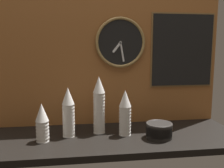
# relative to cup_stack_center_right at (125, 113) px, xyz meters

# --- Properties ---
(ground_plane) EXTENTS (1.60, 0.56, 0.04)m
(ground_plane) POSITION_rel_cup_stack_center_right_xyz_m (-0.06, 0.00, -0.16)
(ground_plane) COLOR black
(wall_tiled_back) EXTENTS (1.60, 0.03, 1.05)m
(wall_tiled_back) POSITION_rel_cup_stack_center_right_xyz_m (-0.06, 0.27, 0.38)
(wall_tiled_back) COLOR #A3602D
(wall_tiled_back) RESTS_ON ground_plane
(cup_stack_center_right) EXTENTS (0.08, 0.08, 0.29)m
(cup_stack_center_right) POSITION_rel_cup_stack_center_right_xyz_m (0.00, 0.00, 0.00)
(cup_stack_center_right) COLOR white
(cup_stack_center_right) RESTS_ON ground_plane
(cup_stack_center_left) EXTENTS (0.08, 0.08, 0.31)m
(cup_stack_center_left) POSITION_rel_cup_stack_center_right_xyz_m (-0.35, 0.03, 0.01)
(cup_stack_center_left) COLOR white
(cup_stack_center_left) RESTS_ON ground_plane
(cup_stack_left) EXTENTS (0.08, 0.08, 0.23)m
(cup_stack_left) POSITION_rel_cup_stack_center_right_xyz_m (-0.50, -0.04, -0.03)
(cup_stack_left) COLOR white
(cup_stack_left) RESTS_ON ground_plane
(cup_stack_center) EXTENTS (0.08, 0.08, 0.37)m
(cup_stack_center) POSITION_rel_cup_stack_center_right_xyz_m (-0.16, 0.07, 0.04)
(cup_stack_center) COLOR white
(cup_stack_center) RESTS_ON ground_plane
(bowl_stack_right) EXTENTS (0.16, 0.16, 0.09)m
(bowl_stack_right) POSITION_rel_cup_stack_center_right_xyz_m (0.20, -0.08, -0.10)
(bowl_stack_right) COLOR black
(bowl_stack_right) RESTS_ON ground_plane
(wall_clock) EXTENTS (0.35, 0.03, 0.35)m
(wall_clock) POSITION_rel_cup_stack_center_right_xyz_m (0.01, 0.24, 0.44)
(wall_clock) COLOR black
(menu_board) EXTENTS (0.48, 0.01, 0.54)m
(menu_board) POSITION_rel_cup_stack_center_right_xyz_m (0.47, 0.25, 0.39)
(menu_board) COLOR olive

